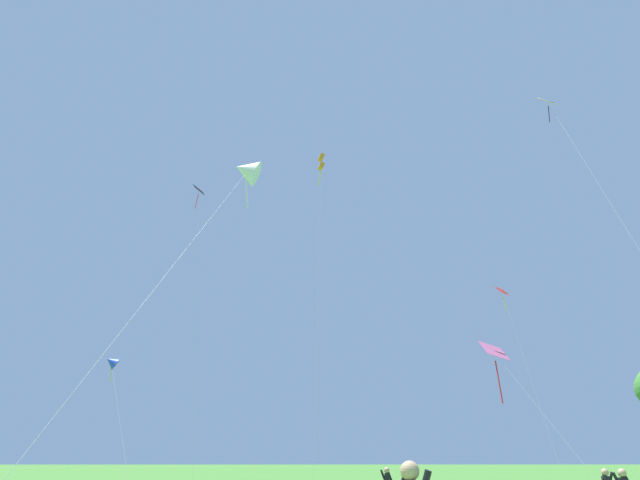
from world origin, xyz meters
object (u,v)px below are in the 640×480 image
(kite_orange_box, at_px, (321,164))
(kite_white_distant, at_px, (246,171))
(kite_red_high, at_px, (505,300))
(kite_blue_delta, at_px, (112,362))
(kite_black_large, at_px, (198,207))
(kite_yellow_diamond, at_px, (560,123))
(kite_pink_low, at_px, (497,361))

(kite_orange_box, distance_m, kite_white_distant, 27.83)
(kite_red_high, bearing_deg, kite_white_distant, -127.44)
(kite_blue_delta, height_order, kite_white_distant, kite_white_distant)
(kite_white_distant, bearing_deg, kite_black_large, 107.16)
(kite_white_distant, bearing_deg, kite_orange_box, 81.45)
(kite_yellow_diamond, relative_size, kite_blue_delta, 2.81)
(kite_yellow_diamond, relative_size, kite_orange_box, 0.80)
(kite_black_large, distance_m, kite_orange_box, 11.81)
(kite_white_distant, bearing_deg, kite_yellow_diamond, 19.86)
(kite_blue_delta, relative_size, kite_orange_box, 0.29)
(kite_blue_delta, xyz_separation_m, kite_pink_low, (22.82, -5.31, -0.73))
(kite_yellow_diamond, relative_size, kite_pink_low, 2.86)
(kite_red_high, distance_m, kite_white_distant, 32.41)
(kite_yellow_diamond, relative_size, kite_black_large, 0.91)
(kite_blue_delta, bearing_deg, kite_black_large, 74.32)
(kite_blue_delta, bearing_deg, kite_red_high, 20.89)
(kite_pink_low, height_order, kite_white_distant, kite_white_distant)
(kite_orange_box, height_order, kite_pink_low, kite_orange_box)
(kite_black_large, distance_m, kite_red_high, 28.17)
(kite_blue_delta, bearing_deg, kite_white_distant, -55.73)
(kite_yellow_diamond, distance_m, kite_blue_delta, 31.07)
(kite_orange_box, relative_size, kite_white_distant, 1.99)
(kite_yellow_diamond, distance_m, kite_white_distant, 19.61)
(kite_yellow_diamond, height_order, kite_pink_low, kite_yellow_diamond)
(kite_red_high, height_order, kite_white_distant, kite_red_high)
(kite_blue_delta, xyz_separation_m, kite_red_high, (29.53, 11.27, 7.17))
(kite_yellow_diamond, bearing_deg, kite_black_large, 144.90)
(kite_orange_box, xyz_separation_m, kite_white_distant, (-3.61, -23.98, -13.66))
(kite_pink_low, xyz_separation_m, kite_white_distant, (-12.98, -9.13, 6.68))
(kite_red_high, relative_size, kite_pink_low, 2.03)
(kite_black_large, relative_size, kite_red_high, 1.55)
(kite_blue_delta, bearing_deg, kite_yellow_diamond, -16.74)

